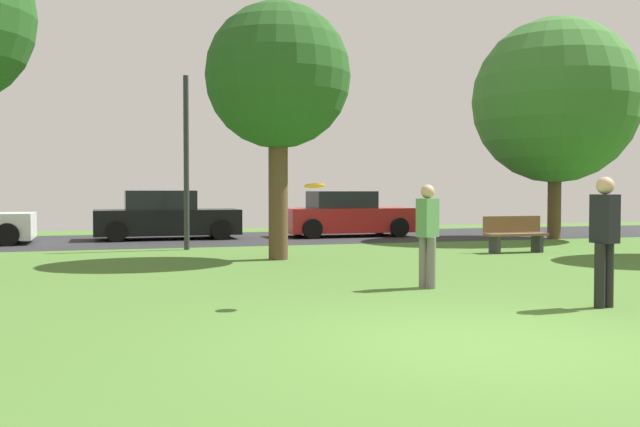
{
  "coord_description": "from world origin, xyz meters",
  "views": [
    {
      "loc": [
        -3.6,
        -6.27,
        1.55
      ],
      "look_at": [
        0.0,
        5.47,
        1.14
      ],
      "focal_mm": 39.62,
      "sensor_mm": 36.0,
      "label": 1
    }
  ],
  "objects_px": {
    "maple_tree_near": "(278,77)",
    "person_catcher": "(427,231)",
    "street_lamp_post": "(186,163)",
    "frisbee_disc": "(314,186)",
    "person_bystander": "(605,235)",
    "parked_car_black": "(166,217)",
    "parked_car_red": "(346,216)",
    "birch_tree_lone": "(555,101)",
    "park_bench": "(515,234)"
  },
  "relations": [
    {
      "from": "birch_tree_lone",
      "to": "frisbee_disc",
      "type": "bearing_deg",
      "value": -137.15
    },
    {
      "from": "parked_car_black",
      "to": "person_bystander",
      "type": "bearing_deg",
      "value": -73.42
    },
    {
      "from": "birch_tree_lone",
      "to": "parked_car_red",
      "type": "distance_m",
      "value": 7.63
    },
    {
      "from": "person_catcher",
      "to": "maple_tree_near",
      "type": "bearing_deg",
      "value": -103.58
    },
    {
      "from": "person_catcher",
      "to": "frisbee_disc",
      "type": "distance_m",
      "value": 2.54
    },
    {
      "from": "parked_car_black",
      "to": "birch_tree_lone",
      "type": "bearing_deg",
      "value": -16.06
    },
    {
      "from": "maple_tree_near",
      "to": "frisbee_disc",
      "type": "bearing_deg",
      "value": -99.25
    },
    {
      "from": "maple_tree_near",
      "to": "parked_car_black",
      "type": "relative_size",
      "value": 1.28
    },
    {
      "from": "maple_tree_near",
      "to": "birch_tree_lone",
      "type": "height_order",
      "value": "birch_tree_lone"
    },
    {
      "from": "person_catcher",
      "to": "birch_tree_lone",
      "type": "bearing_deg",
      "value": -160.33
    },
    {
      "from": "birch_tree_lone",
      "to": "street_lamp_post",
      "type": "relative_size",
      "value": 1.55
    },
    {
      "from": "frisbee_disc",
      "to": "parked_car_red",
      "type": "bearing_deg",
      "value": 69.12
    },
    {
      "from": "person_catcher",
      "to": "park_bench",
      "type": "bearing_deg",
      "value": -159.62
    },
    {
      "from": "frisbee_disc",
      "to": "park_bench",
      "type": "distance_m",
      "value": 9.47
    },
    {
      "from": "birch_tree_lone",
      "to": "person_catcher",
      "type": "height_order",
      "value": "birch_tree_lone"
    },
    {
      "from": "street_lamp_post",
      "to": "frisbee_disc",
      "type": "bearing_deg",
      "value": -86.05
    },
    {
      "from": "parked_car_red",
      "to": "parked_car_black",
      "type": "bearing_deg",
      "value": 175.98
    },
    {
      "from": "maple_tree_near",
      "to": "person_catcher",
      "type": "bearing_deg",
      "value": -77.27
    },
    {
      "from": "frisbee_disc",
      "to": "person_bystander",
      "type": "bearing_deg",
      "value": -19.77
    },
    {
      "from": "birch_tree_lone",
      "to": "parked_car_black",
      "type": "relative_size",
      "value": 1.57
    },
    {
      "from": "birch_tree_lone",
      "to": "street_lamp_post",
      "type": "distance_m",
      "value": 11.87
    },
    {
      "from": "person_bystander",
      "to": "maple_tree_near",
      "type": "bearing_deg",
      "value": 8.4
    },
    {
      "from": "person_catcher",
      "to": "street_lamp_post",
      "type": "height_order",
      "value": "street_lamp_post"
    },
    {
      "from": "birch_tree_lone",
      "to": "parked_car_black",
      "type": "distance_m",
      "value": 12.86
    },
    {
      "from": "park_bench",
      "to": "street_lamp_post",
      "type": "relative_size",
      "value": 0.36
    },
    {
      "from": "person_bystander",
      "to": "parked_car_black",
      "type": "bearing_deg",
      "value": 6.09
    },
    {
      "from": "maple_tree_near",
      "to": "person_catcher",
      "type": "distance_m",
      "value": 6.16
    },
    {
      "from": "person_bystander",
      "to": "park_bench",
      "type": "relative_size",
      "value": 1.08
    },
    {
      "from": "frisbee_disc",
      "to": "street_lamp_post",
      "type": "height_order",
      "value": "street_lamp_post"
    },
    {
      "from": "birch_tree_lone",
      "to": "frisbee_disc",
      "type": "xyz_separation_m",
      "value": [
        -11.0,
        -10.21,
        -2.76
      ]
    },
    {
      "from": "parked_car_black",
      "to": "parked_car_red",
      "type": "bearing_deg",
      "value": -4.02
    },
    {
      "from": "maple_tree_near",
      "to": "parked_car_red",
      "type": "distance_m",
      "value": 8.71
    },
    {
      "from": "maple_tree_near",
      "to": "person_bystander",
      "type": "xyz_separation_m",
      "value": [
        2.58,
        -7.54,
        -3.09
      ]
    },
    {
      "from": "park_bench",
      "to": "parked_car_black",
      "type": "bearing_deg",
      "value": -43.12
    },
    {
      "from": "birch_tree_lone",
      "to": "parked_car_red",
      "type": "height_order",
      "value": "birch_tree_lone"
    },
    {
      "from": "parked_car_red",
      "to": "street_lamp_post",
      "type": "distance_m",
      "value": 7.0
    },
    {
      "from": "maple_tree_near",
      "to": "park_bench",
      "type": "height_order",
      "value": "maple_tree_near"
    },
    {
      "from": "street_lamp_post",
      "to": "park_bench",
      "type": "bearing_deg",
      "value": -22.57
    },
    {
      "from": "parked_car_black",
      "to": "parked_car_red",
      "type": "distance_m",
      "value": 5.89
    },
    {
      "from": "birch_tree_lone",
      "to": "person_catcher",
      "type": "distance_m",
      "value": 13.16
    },
    {
      "from": "person_bystander",
      "to": "frisbee_disc",
      "type": "distance_m",
      "value": 3.88
    },
    {
      "from": "birch_tree_lone",
      "to": "park_bench",
      "type": "relative_size",
      "value": 4.36
    },
    {
      "from": "birch_tree_lone",
      "to": "parked_car_black",
      "type": "height_order",
      "value": "birch_tree_lone"
    },
    {
      "from": "park_bench",
      "to": "birch_tree_lone",
      "type": "bearing_deg",
      "value": -134.92
    },
    {
      "from": "person_catcher",
      "to": "parked_car_red",
      "type": "distance_m",
      "value": 12.46
    },
    {
      "from": "park_bench",
      "to": "maple_tree_near",
      "type": "bearing_deg",
      "value": -0.11
    },
    {
      "from": "park_bench",
      "to": "street_lamp_post",
      "type": "xyz_separation_m",
      "value": [
        -7.69,
        3.2,
        1.79
      ]
    },
    {
      "from": "frisbee_disc",
      "to": "street_lamp_post",
      "type": "xyz_separation_m",
      "value": [
        -0.65,
        9.43,
        0.64
      ]
    },
    {
      "from": "birch_tree_lone",
      "to": "frisbee_disc",
      "type": "height_order",
      "value": "birch_tree_lone"
    },
    {
      "from": "maple_tree_near",
      "to": "park_bench",
      "type": "distance_m",
      "value": 7.01
    }
  ]
}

